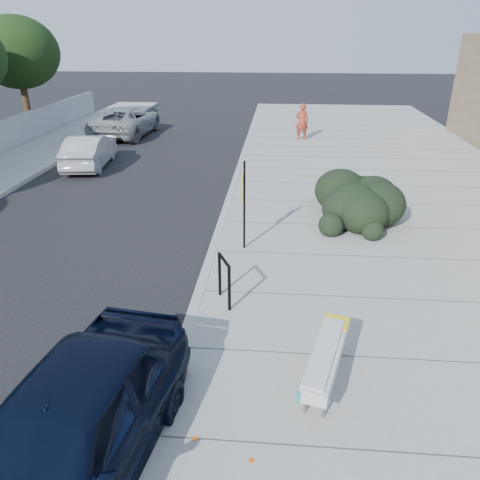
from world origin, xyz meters
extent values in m
plane|color=black|center=(0.00, 0.00, 0.00)|extent=(120.00, 120.00, 0.00)
cube|color=gray|center=(5.60, 5.00, 0.07)|extent=(11.20, 50.00, 0.15)
cube|color=#9E9E99|center=(0.00, 5.00, 0.08)|extent=(0.22, 50.00, 0.17)
cylinder|color=#332114|center=(-12.50, 19.00, 1.20)|extent=(0.36, 0.36, 2.40)
ellipsoid|color=black|center=(-12.50, 19.00, 4.20)|extent=(4.40, 4.40, 3.74)
cylinder|color=gray|center=(2.13, -1.38, 0.35)|extent=(0.05, 0.05, 0.39)
cylinder|color=gray|center=(2.39, -1.45, 0.35)|extent=(0.05, 0.05, 0.39)
cylinder|color=gray|center=(2.55, 0.13, 0.35)|extent=(0.05, 0.05, 0.39)
cylinder|color=gray|center=(2.82, 0.05, 0.35)|extent=(0.05, 0.05, 0.39)
cylinder|color=gray|center=(2.34, -0.63, 0.51)|extent=(0.46, 1.52, 0.04)
cylinder|color=gray|center=(2.61, -0.70, 0.51)|extent=(0.46, 1.52, 0.04)
cube|color=#B2B2B2|center=(2.47, -0.66, 0.65)|extent=(0.95, 2.09, 0.22)
cube|color=yellow|center=(2.69, 0.12, 0.76)|extent=(0.52, 0.51, 0.02)
cube|color=teal|center=(2.03, -1.50, 0.65)|extent=(0.11, 0.24, 0.19)
cylinder|color=black|center=(0.73, 1.29, 0.64)|extent=(0.06, 0.06, 0.97)
cylinder|color=black|center=(0.47, 1.86, 0.64)|extent=(0.06, 0.06, 0.97)
cylinder|color=black|center=(0.60, 1.58, 1.12)|extent=(0.32, 0.60, 0.06)
cube|color=black|center=(0.80, 4.26, 1.30)|extent=(0.06, 0.06, 2.29)
cube|color=yellow|center=(0.76, 4.26, 1.96)|extent=(0.03, 0.27, 0.37)
cube|color=yellow|center=(0.76, 4.26, 1.54)|extent=(0.03, 0.25, 0.28)
ellipsoid|color=black|center=(4.00, 7.00, 0.89)|extent=(2.28, 4.10, 1.48)
imported|color=black|center=(-0.84, -2.69, 0.81)|extent=(2.54, 4.96, 1.61)
imported|color=#B8B7BC|center=(-6.32, 12.08, 0.67)|extent=(1.86, 4.18, 1.33)
imported|color=#9D9FA2|center=(-6.75, 18.49, 0.77)|extent=(2.82, 5.66, 1.54)
imported|color=#9D3522|center=(2.71, 17.53, 1.06)|extent=(0.70, 0.49, 1.81)
camera|label=1|loc=(1.62, -6.70, 5.32)|focal=35.00mm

